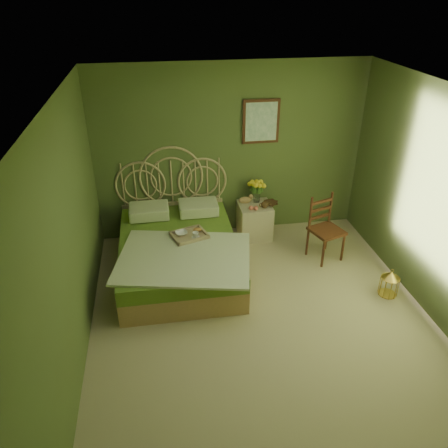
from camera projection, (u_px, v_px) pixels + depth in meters
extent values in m
plane|color=tan|center=(263.00, 322.00, 5.15)|extent=(4.50, 4.50, 0.00)
plane|color=silver|center=(276.00, 100.00, 3.88)|extent=(4.50, 4.50, 0.00)
plane|color=#506435|center=(231.00, 152.00, 6.45)|extent=(4.00, 0.00, 4.00)
plane|color=#506435|center=(68.00, 243.00, 4.23)|extent=(0.00, 4.50, 4.50)
plane|color=#506435|center=(445.00, 212.00, 4.79)|extent=(0.00, 4.50, 4.50)
cube|color=#3D2110|center=(261.00, 122.00, 6.27)|extent=(0.54, 0.03, 0.64)
cube|color=silver|center=(261.00, 122.00, 6.25)|extent=(0.46, 0.01, 0.56)
cube|color=tan|center=(179.00, 262.00, 5.97)|extent=(1.54, 2.05, 0.31)
cube|color=olive|center=(178.00, 246.00, 5.85)|extent=(1.54, 2.05, 0.20)
cube|color=#EFEDCB|center=(184.00, 258.00, 5.40)|extent=(1.83, 1.54, 0.03)
cube|color=#EFEDCB|center=(149.00, 211.00, 6.32)|extent=(0.56, 0.41, 0.16)
cube|color=#EFEDCB|center=(198.00, 207.00, 6.42)|extent=(0.56, 0.41, 0.16)
cube|color=#C8BA85|center=(189.00, 237.00, 5.82)|extent=(0.54, 0.47, 0.04)
ellipsoid|color=#B77A38|center=(197.00, 230.00, 5.89)|extent=(0.12, 0.07, 0.05)
cube|color=beige|center=(255.00, 221.00, 6.76)|extent=(0.49, 0.49, 0.54)
cylinder|color=silver|center=(257.00, 196.00, 6.70)|extent=(0.10, 0.10, 0.18)
ellipsoid|color=tan|center=(245.00, 200.00, 6.67)|extent=(0.21, 0.11, 0.10)
sphere|color=#D26351|center=(251.00, 208.00, 6.48)|extent=(0.07, 0.07, 0.07)
sphere|color=#D26351|center=(256.00, 208.00, 6.47)|extent=(0.07, 0.07, 0.07)
cube|color=#3D2110|center=(327.00, 231.00, 6.14)|extent=(0.52, 0.52, 0.04)
cylinder|color=#3D2110|center=(317.00, 252.00, 6.07)|extent=(0.04, 0.04, 0.44)
cylinder|color=#3D2110|center=(342.00, 250.00, 6.12)|extent=(0.04, 0.04, 0.44)
cylinder|color=#3D2110|center=(309.00, 239.00, 6.38)|extent=(0.04, 0.04, 0.44)
cylinder|color=#3D2110|center=(332.00, 237.00, 6.42)|extent=(0.04, 0.04, 0.44)
cube|color=#3D2110|center=(324.00, 210.00, 6.17)|extent=(0.35, 0.15, 0.49)
cylinder|color=gold|center=(387.00, 294.00, 5.61)|extent=(0.23, 0.23, 0.01)
cylinder|color=gold|center=(389.00, 286.00, 5.55)|extent=(0.23, 0.23, 0.26)
cone|color=gold|center=(391.00, 275.00, 5.47)|extent=(0.23, 0.23, 0.09)
imported|color=#381E0F|center=(266.00, 203.00, 6.67)|extent=(0.18, 0.22, 0.02)
imported|color=#472819|center=(266.00, 202.00, 6.66)|extent=(0.24, 0.26, 0.02)
imported|color=white|center=(181.00, 233.00, 5.83)|extent=(0.19, 0.19, 0.04)
imported|color=white|center=(196.00, 235.00, 5.75)|extent=(0.09, 0.09, 0.08)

